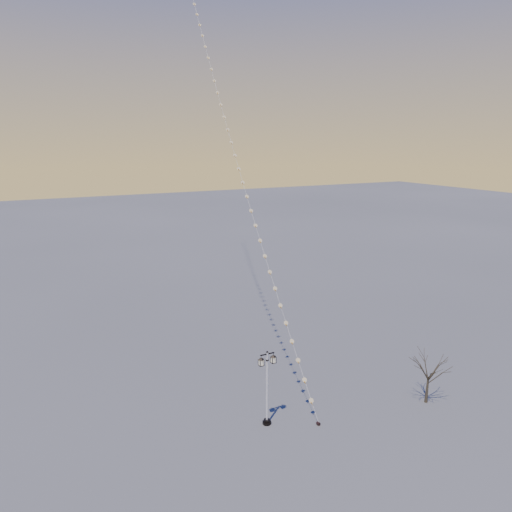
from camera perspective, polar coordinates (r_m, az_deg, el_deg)
ground at (r=33.09m, az=8.74°, el=-20.96°), size 300.00×300.00×0.00m
street_lamp at (r=31.97m, az=1.40°, el=-15.74°), size 1.39×0.61×5.45m
bare_tree at (r=36.78m, az=20.81°, el=-13.22°), size 2.27×2.27×3.76m
kite_train at (r=47.88m, az=-4.04°, el=19.39°), size 5.24×43.02×46.89m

